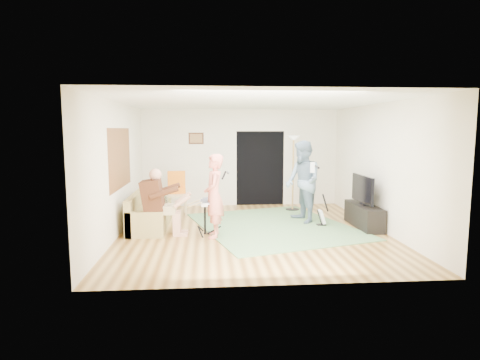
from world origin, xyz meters
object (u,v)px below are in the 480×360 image
Objects in this scene: television at (363,189)px; torchiere_lamp at (293,159)px; tv_cabinet at (364,216)px; drum_kit at (205,219)px; guitarist at (303,182)px; dining_chair at (177,199)px; sofa at (147,216)px; guitar_spare at (322,217)px; singer at (214,196)px.

torchiere_lamp is at bearing 119.98° from television.
drum_kit is at bearing -174.38° from tv_cabinet.
dining_chair is at bearing -122.84° from guitarist.
sofa is 1.44m from drum_kit.
guitar_spare is at bearing -80.84° from torchiere_lamp.
tv_cabinet is at bearing -11.47° from guitar_spare.
torchiere_lamp is at bearing 141.35° from singer.
guitarist is 2.64× the size of guitar_spare.
sofa is at bearing -98.89° from guitarist.
torchiere_lamp reaches higher than singer.
singer is 3.31m from television.
dining_chair is 0.78× the size of tv_cabinet.
sofa is 1.32× the size of tv_cabinet.
tv_cabinet is at bearing 0.00° from television.
tv_cabinet is (4.78, -0.31, 0.00)m from sofa.
television is (4.73, -0.31, 0.60)m from sofa.
sofa reaches higher than drum_kit.
sofa is 3.61m from guitarist.
drum_kit is 0.38× the size of guitarist.
singer is (1.47, -0.89, 0.59)m from sofa.
singer is (0.19, -0.24, 0.52)m from drum_kit.
singer is at bearing -74.05° from guitarist.
drum_kit is at bearing -26.87° from sofa.
dining_chair is at bearing 66.42° from sofa.
singer is 1.51× the size of television.
guitarist is at bearing -92.88° from torchiere_lamp.
guitar_spare is (0.36, -0.38, -0.74)m from guitarist.
singer reaches higher than tv_cabinet.
sofa is 3.89m from guitar_spare.
torchiere_lamp reaches higher than sofa.
sofa is 1.69× the size of dining_chair.
guitarist is 0.96× the size of torchiere_lamp.
tv_cabinet is at bearing 5.62° from drum_kit.
dining_chair is 4.51m from tv_cabinet.
drum_kit is 1.00× the size of guitar_spare.
guitar_spare is 0.51× the size of tv_cabinet.
torchiere_lamp reaches higher than television.
dining_chair is at bearing 158.64° from television.
dining_chair is at bearing 158.87° from tv_cabinet.
singer is at bearing -75.93° from dining_chair.
guitar_spare reaches higher than tv_cabinet.
drum_kit is 0.52× the size of tv_cabinet.
sofa reaches higher than tv_cabinet.
drum_kit is at bearing -174.30° from television.
guitarist is 1.54m from tv_cabinet.
drum_kit is 0.65× the size of television.
singer reaches higher than drum_kit.
torchiere_lamp reaches higher than dining_chair.
sofa is 4.12m from torchiere_lamp.
guitar_spare is 2.14m from torchiere_lamp.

